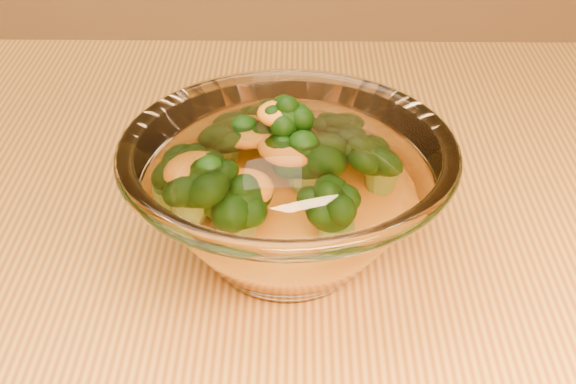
{
  "coord_description": "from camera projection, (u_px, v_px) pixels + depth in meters",
  "views": [
    {
      "loc": [
        0.09,
        -0.29,
        1.05
      ],
      "look_at": [
        0.08,
        0.08,
        0.8
      ],
      "focal_mm": 50.0,
      "sensor_mm": 36.0,
      "label": 1
    }
  ],
  "objects": [
    {
      "name": "broccoli_heap",
      "position": [
        272.0,
        172.0,
        0.45
      ],
      "size": [
        0.13,
        0.12,
        0.07
      ],
      "color": "black",
      "rests_on": "cheese_sauce"
    },
    {
      "name": "glass_bowl",
      "position": [
        288.0,
        198.0,
        0.45
      ],
      "size": [
        0.19,
        0.19,
        0.08
      ],
      "color": "white",
      "rests_on": "table"
    },
    {
      "name": "cheese_sauce",
      "position": [
        288.0,
        223.0,
        0.46
      ],
      "size": [
        0.1,
        0.1,
        0.03
      ],
      "primitive_type": "ellipsoid",
      "color": "orange",
      "rests_on": "glass_bowl"
    }
  ]
}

